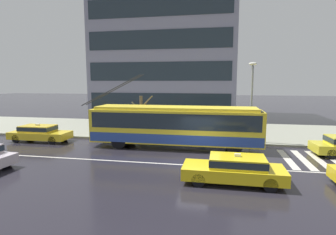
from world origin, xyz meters
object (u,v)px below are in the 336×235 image
object	(u,v)px
trolleybus	(175,125)
taxi_oncoming_near	(235,168)
bus_shelter	(149,113)
taxi_queued_behind_bus	(39,132)
pedestrian_walking_past	(229,126)
pedestrian_at_shelter	(204,128)
pedestrian_approaching_curb	(149,115)
street_lamp	(252,95)
street_tree_bare	(141,113)

from	to	relation	value
trolleybus	taxi_oncoming_near	distance (m)	7.35
taxi_oncoming_near	bus_shelter	size ratio (longest dim) A/B	1.21
taxi_queued_behind_bus	pedestrian_walking_past	distance (m)	14.98
trolleybus	taxi_oncoming_near	bearing A→B (deg)	-58.76
pedestrian_at_shelter	pedestrian_approaching_curb	xyz separation A→B (m)	(-5.04, 2.40, 0.62)
pedestrian_at_shelter	pedestrian_walking_past	size ratio (longest dim) A/B	0.92
bus_shelter	pedestrian_at_shelter	xyz separation A→B (m)	(4.71, -1.21, -0.90)
bus_shelter	street_lamp	world-z (taller)	street_lamp
street_tree_bare	pedestrian_walking_past	bearing A→B (deg)	-5.16
pedestrian_approaching_curb	street_lamp	xyz separation A→B (m)	(8.55, -2.38, 2.01)
pedestrian_walking_past	street_tree_bare	distance (m)	7.49
taxi_queued_behind_bus	taxi_oncoming_near	world-z (taller)	same
trolleybus	pedestrian_approaching_curb	size ratio (longest dim) A/B	6.63
taxi_oncoming_near	street_tree_bare	xyz separation A→B (m)	(-7.35, 9.94, 1.28)
trolleybus	taxi_queued_behind_bus	bearing A→B (deg)	-179.74
trolleybus	pedestrian_approaching_curb	distance (m)	5.63
pedestrian_at_shelter	street_tree_bare	size ratio (longest dim) A/B	0.47
taxi_queued_behind_bus	pedestrian_approaching_curb	world-z (taller)	pedestrian_approaching_curb
street_tree_bare	taxi_queued_behind_bus	bearing A→B (deg)	-152.61
trolleybus	bus_shelter	size ratio (longest dim) A/B	3.36
pedestrian_at_shelter	trolleybus	bearing A→B (deg)	-129.77
bus_shelter	pedestrian_at_shelter	size ratio (longest dim) A/B	2.43
pedestrian_at_shelter	street_tree_bare	distance (m)	5.70
taxi_oncoming_near	pedestrian_walking_past	distance (m)	9.28
taxi_oncoming_near	bus_shelter	world-z (taller)	bus_shelter
taxi_oncoming_near	street_lamp	size ratio (longest dim) A/B	0.78
taxi_oncoming_near	pedestrian_approaching_curb	bearing A→B (deg)	122.59
street_lamp	taxi_queued_behind_bus	bearing A→B (deg)	-171.87
trolleybus	pedestrian_at_shelter	size ratio (longest dim) A/B	8.14
pedestrian_at_shelter	pedestrian_walking_past	world-z (taller)	pedestrian_walking_past
street_lamp	pedestrian_at_shelter	bearing A→B (deg)	-179.66
taxi_queued_behind_bus	bus_shelter	xyz separation A→B (m)	(7.96, 3.50, 1.27)
bus_shelter	pedestrian_approaching_curb	world-z (taller)	bus_shelter
trolleybus	pedestrian_approaching_curb	bearing A→B (deg)	124.33
pedestrian_approaching_curb	pedestrian_walking_past	bearing A→B (deg)	-12.94
street_lamp	street_tree_bare	world-z (taller)	street_lamp
taxi_oncoming_near	street_lamp	xyz separation A→B (m)	(1.60, 8.50, 3.00)
street_lamp	street_tree_bare	xyz separation A→B (m)	(-8.95, 1.44, -1.72)
taxi_queued_behind_bus	pedestrian_at_shelter	xyz separation A→B (m)	(12.68, 2.29, 0.37)
street_lamp	street_tree_bare	size ratio (longest dim) A/B	1.77
bus_shelter	street_lamp	bearing A→B (deg)	-8.25
trolleybus	pedestrian_approaching_curb	xyz separation A→B (m)	(-3.17, 4.65, 0.09)
trolleybus	taxi_queued_behind_bus	size ratio (longest dim) A/B	2.77
pedestrian_approaching_curb	street_tree_bare	bearing A→B (deg)	-112.88
taxi_queued_behind_bus	bus_shelter	distance (m)	8.79
trolleybus	pedestrian_walking_past	xyz separation A→B (m)	(3.84, 3.03, -0.45)
taxi_oncoming_near	bus_shelter	distance (m)	11.81
street_lamp	trolleybus	bearing A→B (deg)	-157.19
bus_shelter	pedestrian_at_shelter	distance (m)	4.95
bus_shelter	street_tree_bare	xyz separation A→B (m)	(-0.72, 0.25, 0.01)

